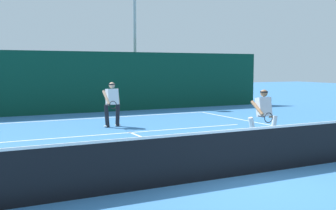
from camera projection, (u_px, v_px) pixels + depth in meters
The scene contains 9 objects.
ground_plane at pixel (241, 176), 8.63m from camera, with size 80.00×80.00×0.00m, color teal.
court_line_baseline_far at pixel (94, 118), 18.14m from camera, with size 11.03×0.10×0.01m, color white.
court_line_service at pixel (130, 133), 14.23m from camera, with size 8.99×0.10×0.01m, color white.
court_line_centre at pixel (171, 148), 11.48m from camera, with size 0.10×6.40×0.01m, color white.
tennis_net at pixel (241, 152), 8.58m from camera, with size 12.08×0.09×1.07m.
player_near at pixel (264, 114), 12.18m from camera, with size 1.04×0.89×1.60m.
player_far at pixel (112, 102), 15.48m from camera, with size 0.73×0.89×1.69m.
back_fence_windscreen at pixel (79, 82), 20.09m from camera, with size 21.04×0.12×3.00m, color #0A3929.
light_pole at pixel (135, 33), 22.94m from camera, with size 0.55×0.44×6.63m.
Camera 1 is at (-5.14, -6.88, 2.27)m, focal length 44.27 mm.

